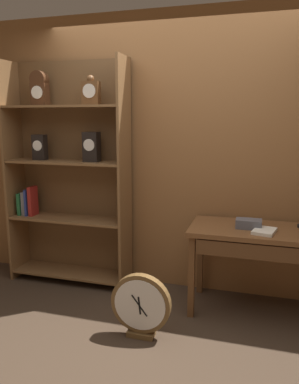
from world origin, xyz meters
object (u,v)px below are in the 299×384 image
object	(u,v)px
toolbox_small	(249,224)
round_clock_large	(141,305)
open_repair_manual	(264,231)
bookshelf	(67,173)
workbench	(263,241)

from	to	relation	value
toolbox_small	round_clock_large	world-z (taller)	toolbox_small
toolbox_small	open_repair_manual	size ratio (longest dim) A/B	0.95
bookshelf	open_repair_manual	distance (m)	1.93
toolbox_small	open_repair_manual	world-z (taller)	toolbox_small
workbench	toolbox_small	size ratio (longest dim) A/B	5.79
bookshelf	workbench	bearing A→B (deg)	-5.83
open_repair_manual	toolbox_small	bearing A→B (deg)	157.89
workbench	toolbox_small	bearing A→B (deg)	174.40
toolbox_small	bookshelf	bearing A→B (deg)	174.16
bookshelf	workbench	size ratio (longest dim) A/B	1.81
workbench	round_clock_large	xyz separation A→B (m)	(-0.86, -0.61, -0.39)
open_repair_manual	round_clock_large	bearing A→B (deg)	-134.83
toolbox_small	round_clock_large	size ratio (longest dim) A/B	0.41
workbench	open_repair_manual	world-z (taller)	open_repair_manual
workbench	round_clock_large	distance (m)	1.13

